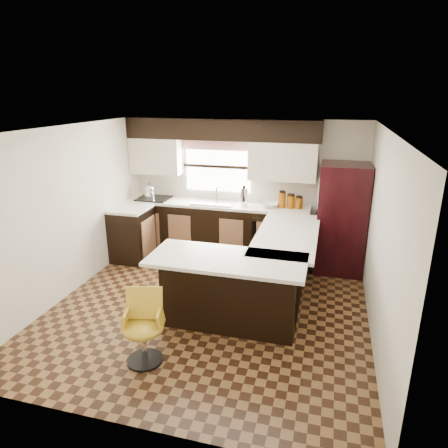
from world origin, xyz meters
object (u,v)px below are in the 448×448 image
(peninsula_long, at_px, (282,265))
(peninsula_return, at_px, (230,292))
(refrigerator, at_px, (341,219))
(bar_chair, at_px, (143,329))

(peninsula_long, xyz_separation_m, peninsula_return, (-0.53, -0.97, 0.00))
(peninsula_return, bearing_deg, refrigerator, 57.41)
(peninsula_long, xyz_separation_m, bar_chair, (-1.25, -1.96, -0.04))
(peninsula_long, height_order, refrigerator, refrigerator)
(peninsula_return, bearing_deg, peninsula_long, 61.70)
(peninsula_long, relative_size, peninsula_return, 1.18)
(peninsula_long, bearing_deg, peninsula_return, -118.30)
(peninsula_long, distance_m, peninsula_return, 1.11)
(peninsula_return, relative_size, refrigerator, 0.93)
(peninsula_long, relative_size, refrigerator, 1.10)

